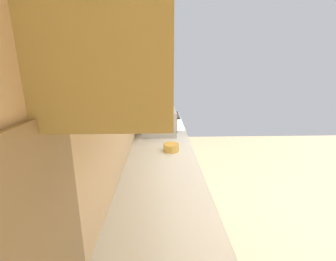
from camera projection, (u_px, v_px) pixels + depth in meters
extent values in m
plane|color=tan|center=(273.00, 235.00, 2.34)|extent=(6.97, 6.97, 0.00)
cube|color=beige|center=(118.00, 100.00, 1.92)|extent=(4.47, 0.12, 2.82)
cube|color=tan|center=(162.00, 223.00, 1.85)|extent=(3.62, 0.60, 0.89)
cube|color=white|center=(161.00, 173.00, 1.73)|extent=(3.65, 0.63, 0.02)
cube|color=#332819|center=(198.00, 222.00, 1.86)|extent=(0.01, 0.01, 0.82)
cube|color=#332819|center=(191.00, 193.00, 2.30)|extent=(0.01, 0.01, 0.82)
cube|color=#332819|center=(186.00, 173.00, 2.74)|extent=(0.01, 0.01, 0.82)
cube|color=#332819|center=(183.00, 159.00, 3.17)|extent=(0.01, 0.01, 0.82)
cube|color=tan|center=(140.00, 43.00, 1.48)|extent=(2.15, 0.33, 0.61)
cube|color=#997A4C|center=(40.00, 246.00, 0.53)|extent=(0.45, 0.02, 0.59)
cube|color=white|center=(37.00, 246.00, 0.53)|extent=(0.39, 0.01, 0.53)
cube|color=#B7BABF|center=(162.00, 141.00, 3.89)|extent=(0.58, 0.62, 0.91)
cube|color=black|center=(180.00, 144.00, 3.91)|extent=(0.45, 0.01, 0.50)
cube|color=black|center=(161.00, 115.00, 3.76)|extent=(0.55, 0.59, 0.02)
cube|color=#B7BABF|center=(144.00, 111.00, 3.73)|extent=(0.55, 0.04, 0.18)
cylinder|color=#38383D|center=(168.00, 116.00, 3.64)|extent=(0.11, 0.11, 0.01)
cylinder|color=#38383D|center=(168.00, 113.00, 3.88)|extent=(0.11, 0.11, 0.01)
cylinder|color=#38383D|center=(154.00, 116.00, 3.63)|extent=(0.11, 0.11, 0.01)
cylinder|color=#38383D|center=(155.00, 113.00, 3.88)|extent=(0.11, 0.11, 0.01)
cube|color=#B7BABF|center=(159.00, 121.00, 2.76)|extent=(0.54, 0.40, 0.28)
cube|color=black|center=(176.00, 122.00, 2.72)|extent=(0.33, 0.01, 0.20)
cube|color=#2D2D33|center=(175.00, 117.00, 2.97)|extent=(0.10, 0.01, 0.20)
cylinder|color=gold|center=(171.00, 147.00, 2.16)|extent=(0.15, 0.15, 0.07)
cylinder|color=#F3B347|center=(171.00, 146.00, 2.16)|extent=(0.12, 0.12, 0.03)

